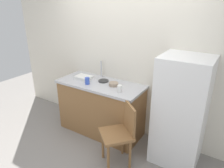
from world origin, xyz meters
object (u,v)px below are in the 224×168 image
(cup_white, at_px, (120,89))
(cup_blue, at_px, (87,81))
(refrigerator, at_px, (181,112))
(chair, at_px, (120,132))
(terracotta_bowl, at_px, (114,84))
(hotplate, at_px, (103,81))
(dish_tray, at_px, (84,77))

(cup_white, height_order, cup_blue, cup_blue)
(refrigerator, xyz_separation_m, chair, (-0.63, -0.50, -0.26))
(terracotta_bowl, xyz_separation_m, cup_blue, (-0.39, -0.16, 0.03))
(refrigerator, xyz_separation_m, hotplate, (-1.29, 0.07, 0.15))
(refrigerator, height_order, cup_white, refrigerator)
(terracotta_bowl, distance_m, cup_white, 0.25)
(chair, height_order, cup_white, cup_white)
(dish_tray, distance_m, terracotta_bowl, 0.59)
(dish_tray, bearing_deg, hotplate, 12.66)
(refrigerator, bearing_deg, chair, -141.29)
(refrigerator, relative_size, dish_tray, 5.40)
(refrigerator, height_order, chair, refrigerator)
(chair, relative_size, hotplate, 5.24)
(refrigerator, bearing_deg, dish_tray, -179.60)
(chair, relative_size, cup_white, 8.68)
(terracotta_bowl, relative_size, cup_white, 1.46)
(dish_tray, height_order, cup_white, cup_white)
(hotplate, bearing_deg, cup_blue, -123.83)
(cup_white, bearing_deg, chair, -57.30)
(refrigerator, distance_m, chair, 0.84)
(hotplate, height_order, cup_white, cup_white)
(cup_white, bearing_deg, dish_tray, 169.78)
(terracotta_bowl, distance_m, cup_blue, 0.42)
(cup_white, bearing_deg, hotplate, 153.15)
(refrigerator, height_order, terracotta_bowl, refrigerator)
(cup_white, bearing_deg, refrigerator, 10.17)
(refrigerator, relative_size, hotplate, 8.89)
(dish_tray, relative_size, cup_blue, 2.59)
(terracotta_bowl, bearing_deg, cup_blue, -157.44)
(hotplate, bearing_deg, terracotta_bowl, -15.59)
(refrigerator, distance_m, cup_blue, 1.46)
(refrigerator, relative_size, terracotta_bowl, 10.12)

